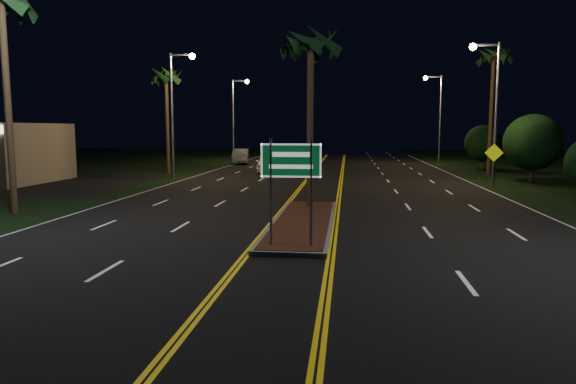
# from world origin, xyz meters

# --- Properties ---
(ground) EXTENTS (120.00, 120.00, 0.00)m
(ground) POSITION_xyz_m (0.00, 0.00, 0.00)
(ground) COLOR black
(ground) RESTS_ON ground
(median_island) EXTENTS (2.25, 10.25, 0.17)m
(median_island) POSITION_xyz_m (0.00, 7.00, 0.08)
(median_island) COLOR gray
(median_island) RESTS_ON ground
(highway_sign) EXTENTS (1.80, 0.08, 3.20)m
(highway_sign) POSITION_xyz_m (0.00, 2.80, 2.40)
(highway_sign) COLOR gray
(highway_sign) RESTS_ON ground
(streetlight_left_mid) EXTENTS (1.91, 0.44, 9.00)m
(streetlight_left_mid) POSITION_xyz_m (-10.61, 24.00, 5.66)
(streetlight_left_mid) COLOR gray
(streetlight_left_mid) RESTS_ON ground
(streetlight_left_far) EXTENTS (1.91, 0.44, 9.00)m
(streetlight_left_far) POSITION_xyz_m (-10.61, 44.00, 5.66)
(streetlight_left_far) COLOR gray
(streetlight_left_far) RESTS_ON ground
(streetlight_right_mid) EXTENTS (1.91, 0.44, 9.00)m
(streetlight_right_mid) POSITION_xyz_m (10.61, 22.00, 5.66)
(streetlight_right_mid) COLOR gray
(streetlight_right_mid) RESTS_ON ground
(streetlight_right_far) EXTENTS (1.91, 0.44, 9.00)m
(streetlight_right_far) POSITION_xyz_m (10.61, 42.00, 5.66)
(streetlight_right_far) COLOR gray
(streetlight_right_far) RESTS_ON ground
(palm_median) EXTENTS (2.40, 2.40, 8.30)m
(palm_median) POSITION_xyz_m (0.00, 10.50, 7.28)
(palm_median) COLOR #382819
(palm_median) RESTS_ON ground
(palm_left_near) EXTENTS (2.40, 2.40, 9.80)m
(palm_left_near) POSITION_xyz_m (-12.50, 8.00, 8.68)
(palm_left_near) COLOR #382819
(palm_left_near) RESTS_ON ground
(palm_left_far) EXTENTS (2.40, 2.40, 8.80)m
(palm_left_far) POSITION_xyz_m (-12.80, 28.00, 7.75)
(palm_left_far) COLOR #382819
(palm_left_far) RESTS_ON ground
(palm_right_far) EXTENTS (2.40, 2.40, 10.30)m
(palm_right_far) POSITION_xyz_m (12.80, 30.00, 9.14)
(palm_right_far) COLOR #382819
(palm_right_far) RESTS_ON ground
(shrub_mid) EXTENTS (3.78, 3.78, 4.62)m
(shrub_mid) POSITION_xyz_m (14.00, 24.00, 2.73)
(shrub_mid) COLOR #382819
(shrub_mid) RESTS_ON ground
(shrub_far) EXTENTS (3.24, 3.24, 3.96)m
(shrub_far) POSITION_xyz_m (13.80, 36.00, 2.34)
(shrub_far) COLOR #382819
(shrub_far) RESTS_ON ground
(car_near) EXTENTS (2.94, 5.54, 1.76)m
(car_near) POSITION_xyz_m (-5.10, 30.41, 0.88)
(car_near) COLOR silver
(car_near) RESTS_ON ground
(car_far) EXTENTS (3.16, 5.69, 1.79)m
(car_far) POSITION_xyz_m (-9.50, 40.65, 0.90)
(car_far) COLOR #ADB2B7
(car_far) RESTS_ON ground
(warning_sign) EXTENTS (1.13, 0.08, 2.70)m
(warning_sign) POSITION_xyz_m (10.80, 21.30, 1.78)
(warning_sign) COLOR gray
(warning_sign) RESTS_ON ground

